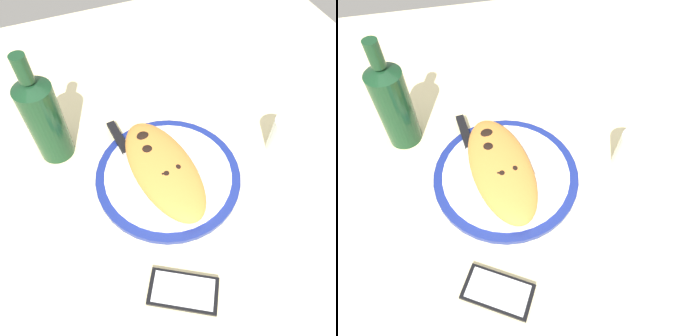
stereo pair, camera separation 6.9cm
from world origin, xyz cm
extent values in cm
cube|color=beige|center=(0.00, 0.00, -1.50)|extent=(150.00, 150.00, 3.00)
cylinder|color=navy|center=(0.00, 0.00, 0.63)|extent=(32.78, 32.78, 1.26)
cylinder|color=white|center=(0.00, 0.00, 1.41)|extent=(28.73, 28.73, 0.30)
ellipsoid|color=orange|center=(-0.30, 1.08, 3.93)|extent=(30.18, 16.14, 4.74)
ellipsoid|color=black|center=(8.91, 2.53, 5.47)|extent=(3.34, 3.30, 1.11)
ellipsoid|color=black|center=(-2.08, -1.25, 5.82)|extent=(2.49, 2.36, 0.74)
ellipsoid|color=black|center=(-2.55, 2.08, 5.89)|extent=(2.04, 1.89, 0.67)
ellipsoid|color=black|center=(-2.72, 1.38, 5.91)|extent=(2.79, 2.75, 0.78)
ellipsoid|color=black|center=(4.75, 2.81, 5.78)|extent=(3.90, 3.81, 1.03)
cube|color=silver|center=(-3.25, -7.25, 1.76)|extent=(11.72, 3.67, 0.40)
cube|color=silver|center=(4.45, -5.38, 1.76)|extent=(4.41, 3.08, 0.40)
cube|color=silver|center=(1.71, 6.27, 1.76)|extent=(14.38, 3.03, 0.40)
cube|color=black|center=(13.80, 7.49, 2.16)|extent=(10.17, 3.00, 1.20)
cube|color=black|center=(-24.75, 6.81, 0.50)|extent=(12.28, 14.42, 1.00)
cube|color=white|center=(-24.75, 6.81, 1.08)|extent=(10.64, 12.59, 0.16)
cylinder|color=silver|center=(-2.22, -28.59, 4.56)|extent=(7.12, 7.12, 9.11)
cylinder|color=silver|center=(-2.22, -28.59, 2.07)|extent=(6.55, 6.55, 3.74)
cylinder|color=#14381E|center=(16.85, 21.88, 9.80)|extent=(7.91, 7.91, 19.60)
cone|color=#14381E|center=(16.85, 21.88, 20.59)|extent=(7.91, 7.91, 1.98)
cylinder|color=#14381E|center=(16.85, 21.88, 24.42)|extent=(3.01, 3.01, 5.70)
camera|label=1|loc=(-38.45, 15.30, 63.59)|focal=35.37mm
camera|label=2|loc=(-40.46, 8.67, 63.59)|focal=35.37mm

